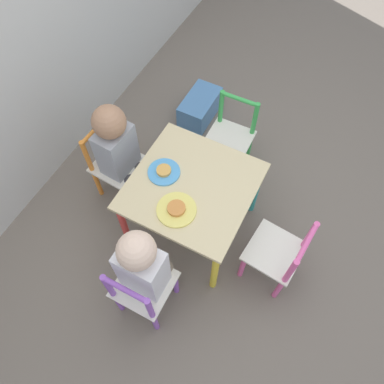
% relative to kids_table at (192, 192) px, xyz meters
% --- Properties ---
extents(ground_plane, '(6.00, 6.00, 0.00)m').
position_rel_kids_table_xyz_m(ground_plane, '(0.00, 0.00, -0.39)').
color(ground_plane, '#6B6056').
extents(kids_table, '(0.60, 0.60, 0.45)m').
position_rel_kids_table_xyz_m(kids_table, '(0.00, 0.00, 0.00)').
color(kids_table, beige).
rests_on(kids_table, ground_plane).
extents(chair_purple, '(0.26, 0.26, 0.51)m').
position_rel_kids_table_xyz_m(chair_purple, '(-0.52, -0.00, -0.14)').
color(chair_purple, silver).
rests_on(chair_purple, ground_plane).
extents(chair_orange, '(0.28, 0.28, 0.51)m').
position_rel_kids_table_xyz_m(chair_orange, '(0.04, 0.51, -0.14)').
color(chair_orange, silver).
rests_on(chair_orange, ground_plane).
extents(chair_pink, '(0.28, 0.28, 0.51)m').
position_rel_kids_table_xyz_m(chair_pink, '(-0.05, -0.51, -0.14)').
color(chair_pink, silver).
rests_on(chair_pink, ground_plane).
extents(chair_green, '(0.26, 0.26, 0.51)m').
position_rel_kids_table_xyz_m(chair_green, '(0.52, 0.01, -0.14)').
color(chair_green, silver).
rests_on(chair_green, ground_plane).
extents(child_left, '(0.22, 0.20, 0.72)m').
position_rel_kids_table_xyz_m(child_left, '(-0.45, -0.00, 0.04)').
color(child_left, '#7A6B5B').
rests_on(child_left, ground_plane).
extents(child_back, '(0.21, 0.22, 0.72)m').
position_rel_kids_table_xyz_m(child_back, '(0.03, 0.45, 0.05)').
color(child_back, '#38383D').
rests_on(child_back, ground_plane).
extents(plate_left, '(0.19, 0.19, 0.03)m').
position_rel_kids_table_xyz_m(plate_left, '(-0.16, 0.00, 0.07)').
color(plate_left, '#EADB66').
rests_on(plate_left, kids_table).
extents(plate_back, '(0.16, 0.16, 0.03)m').
position_rel_kids_table_xyz_m(plate_back, '(0.00, 0.16, 0.07)').
color(plate_back, '#4C9EE0').
rests_on(plate_back, kids_table).
extents(storage_bin, '(0.33, 0.19, 0.17)m').
position_rel_kids_table_xyz_m(storage_bin, '(0.79, 0.35, -0.30)').
color(storage_bin, '#4C7FB7').
rests_on(storage_bin, ground_plane).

